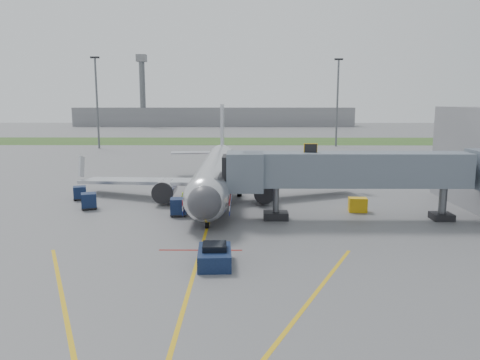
{
  "coord_description": "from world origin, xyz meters",
  "views": [
    {
      "loc": [
        3.11,
        -36.26,
        10.55
      ],
      "look_at": [
        2.73,
        7.45,
        3.2
      ],
      "focal_mm": 35.0,
      "sensor_mm": 36.0,
      "label": 1
    }
  ],
  "objects_px": {
    "airliner": "(216,173)",
    "ramp_worker": "(184,200)",
    "pushback_tug": "(215,256)",
    "belt_loader": "(192,196)"
  },
  "relations": [
    {
      "from": "belt_loader",
      "to": "ramp_worker",
      "type": "distance_m",
      "value": 3.14
    },
    {
      "from": "airliner",
      "to": "ramp_worker",
      "type": "height_order",
      "value": "airliner"
    },
    {
      "from": "ramp_worker",
      "to": "airliner",
      "type": "bearing_deg",
      "value": 28.24
    },
    {
      "from": "pushback_tug",
      "to": "ramp_worker",
      "type": "xyz_separation_m",
      "value": [
        -4.2,
        17.0,
        0.15
      ]
    },
    {
      "from": "airliner",
      "to": "belt_loader",
      "type": "xyz_separation_m",
      "value": [
        -2.5,
        -2.22,
        -2.12
      ]
    },
    {
      "from": "belt_loader",
      "to": "ramp_worker",
      "type": "height_order",
      "value": "belt_loader"
    },
    {
      "from": "airliner",
      "to": "ramp_worker",
      "type": "bearing_deg",
      "value": -119.47
    },
    {
      "from": "airliner",
      "to": "pushback_tug",
      "type": "distance_m",
      "value": 22.44
    },
    {
      "from": "airliner",
      "to": "belt_loader",
      "type": "bearing_deg",
      "value": -138.34
    },
    {
      "from": "airliner",
      "to": "ramp_worker",
      "type": "relative_size",
      "value": 23.43
    }
  ]
}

